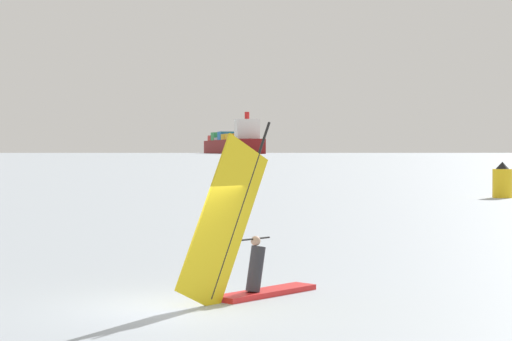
# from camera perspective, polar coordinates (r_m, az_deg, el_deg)

# --- Properties ---
(ground_plane) EXTENTS (4000.00, 4000.00, 0.00)m
(ground_plane) POSITION_cam_1_polar(r_m,az_deg,el_deg) (18.87, -5.25, -8.66)
(ground_plane) COLOR #9EA8B2
(windsurfer) EXTENTS (2.37, 3.75, 4.08)m
(windsurfer) POSITION_cam_1_polar(r_m,az_deg,el_deg) (19.73, -0.63, -5.50)
(windsurfer) COLOR red
(windsurfer) RESTS_ON ground_plane
(cargo_ship) EXTENTS (100.85, 185.14, 35.01)m
(cargo_ship) POSITION_cam_1_polar(r_m,az_deg,el_deg) (818.74, -1.56, 1.70)
(cargo_ship) COLOR maroon
(cargo_ship) RESTS_ON ground_plane
(channel_buoy) EXTENTS (1.32, 1.32, 2.47)m
(channel_buoy) POSITION_cam_1_polar(r_m,az_deg,el_deg) (63.34, 15.41, -0.67)
(channel_buoy) COLOR yellow
(channel_buoy) RESTS_ON ground_plane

